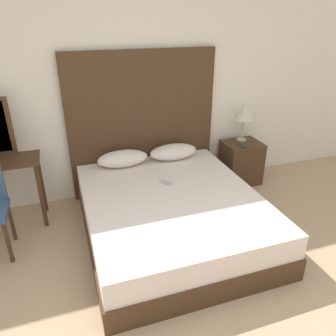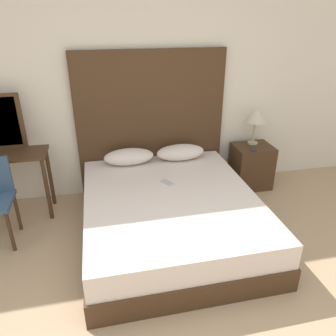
# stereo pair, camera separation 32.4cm
# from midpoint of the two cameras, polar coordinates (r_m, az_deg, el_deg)

# --- Properties ---
(wall_back) EXTENTS (10.00, 0.06, 2.70)m
(wall_back) POSITION_cam_midpoint_polar(r_m,az_deg,el_deg) (3.96, -2.73, 14.37)
(wall_back) COLOR silver
(wall_back) RESTS_ON ground_plane
(bed) EXTENTS (1.72, 2.03, 0.47)m
(bed) POSITION_cam_midpoint_polar(r_m,az_deg,el_deg) (3.40, 3.13, -8.19)
(bed) COLOR #422B19
(bed) RESTS_ON ground_plane
(headboard) EXTENTS (1.80, 0.05, 1.75)m
(headboard) POSITION_cam_midpoint_polar(r_m,az_deg,el_deg) (4.04, -0.59, 7.62)
(headboard) COLOR #422B19
(headboard) RESTS_ON ground_plane
(pillow_left) EXTENTS (0.59, 0.28, 0.19)m
(pillow_left) POSITION_cam_midpoint_polar(r_m,az_deg,el_deg) (3.90, -4.47, 1.92)
(pillow_left) COLOR silver
(pillow_left) RESTS_ON bed
(pillow_right) EXTENTS (0.59, 0.28, 0.19)m
(pillow_right) POSITION_cam_midpoint_polar(r_m,az_deg,el_deg) (4.02, 4.49, 2.70)
(pillow_right) COLOR silver
(pillow_right) RESTS_ON bed
(phone_on_bed) EXTENTS (0.13, 0.17, 0.01)m
(phone_on_bed) POSITION_cam_midpoint_polar(r_m,az_deg,el_deg) (3.49, 2.50, -2.59)
(phone_on_bed) COLOR #B7B7BC
(phone_on_bed) RESTS_ON bed
(nightstand) EXTENTS (0.48, 0.41, 0.57)m
(nightstand) POSITION_cam_midpoint_polar(r_m,az_deg,el_deg) (4.48, 16.29, 0.29)
(nightstand) COLOR #422B19
(nightstand) RESTS_ON ground_plane
(table_lamp) EXTENTS (0.26, 0.26, 0.48)m
(table_lamp) POSITION_cam_midpoint_polar(r_m,az_deg,el_deg) (4.33, 17.19, 8.73)
(table_lamp) COLOR tan
(table_lamp) RESTS_ON nightstand
(phone_on_nightstand) EXTENTS (0.12, 0.17, 0.01)m
(phone_on_nightstand) POSITION_cam_midpoint_polar(r_m,az_deg,el_deg) (4.26, 16.78, 3.17)
(phone_on_nightstand) COLOR #232328
(phone_on_nightstand) RESTS_ON nightstand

